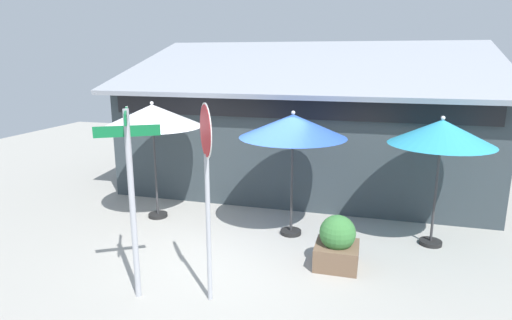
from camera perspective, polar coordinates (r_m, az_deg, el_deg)
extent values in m
cube|color=#9E9B93|center=(8.34, -3.41, -12.92)|extent=(28.00, 28.00, 0.10)
cube|color=#333D42|center=(12.32, 6.41, 2.97)|extent=(9.48, 4.36, 2.84)
cube|color=#999EA8|center=(11.97, 6.55, 12.32)|extent=(9.98, 4.93, 1.41)
cube|color=black|center=(9.99, 4.49, 6.77)|extent=(8.88, 0.16, 0.44)
cylinder|color=#A8AAB2|center=(6.73, -16.03, -6.02)|extent=(0.09, 0.09, 2.94)
cube|color=#116B38|center=(6.41, -16.82, 5.62)|extent=(0.50, 0.82, 0.16)
cube|color=#116B38|center=(6.44, -16.69, 3.68)|extent=(0.82, 0.50, 0.16)
cube|color=white|center=(6.90, -16.71, 6.15)|extent=(0.06, 0.07, 0.16)
cylinder|color=#A8AAB2|center=(6.53, -6.31, -9.13)|extent=(0.07, 0.07, 2.31)
cylinder|color=white|center=(6.11, -6.67, 3.86)|extent=(0.45, 0.67, 0.79)
cylinder|color=red|center=(6.11, -6.67, 3.86)|extent=(0.43, 0.64, 0.74)
cylinder|color=black|center=(10.44, -12.84, -7.12)|extent=(0.44, 0.44, 0.08)
cylinder|color=#333335|center=(10.12, -13.15, -1.51)|extent=(0.05, 0.05, 2.19)
cone|color=white|center=(9.87, -13.55, 5.74)|extent=(2.21, 2.21, 0.49)
sphere|color=silver|center=(9.84, -13.64, 7.33)|extent=(0.08, 0.08, 0.08)
cylinder|color=black|center=(9.28, 4.63, -9.47)|extent=(0.44, 0.44, 0.08)
cylinder|color=#333335|center=(8.93, 4.75, -3.41)|extent=(0.05, 0.05, 2.13)
cone|color=#2D56B7|center=(8.65, 4.91, 4.52)|extent=(2.17, 2.17, 0.47)
sphere|color=silver|center=(8.62, 4.95, 6.25)|extent=(0.08, 0.08, 0.08)
cylinder|color=black|center=(9.44, 22.08, -10.07)|extent=(0.44, 0.44, 0.08)
cylinder|color=#333335|center=(9.10, 22.64, -4.25)|extent=(0.05, 0.05, 2.09)
cone|color=#2D99BC|center=(8.83, 23.36, 3.40)|extent=(1.96, 1.96, 0.48)
sphere|color=silver|center=(8.79, 23.53, 5.12)|extent=(0.08, 0.08, 0.08)
cube|color=brown|center=(8.00, 10.61, -12.28)|extent=(0.76, 0.76, 0.41)
sphere|color=#387538|center=(7.83, 10.74, -9.46)|extent=(0.64, 0.64, 0.64)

